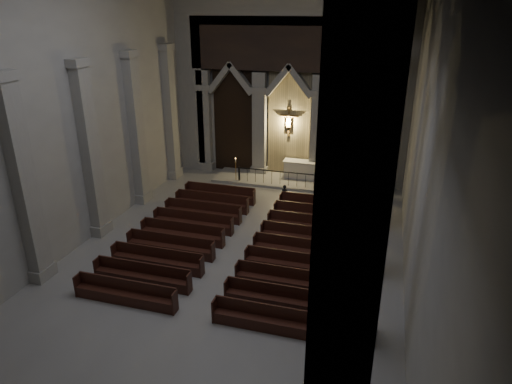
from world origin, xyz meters
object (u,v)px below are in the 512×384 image
candle_stand_right (320,186)px  worshipper (284,195)px  altar_rail (280,176)px  pews (239,243)px  candle_stand_left (236,175)px  altar (301,169)px

candle_stand_right → worshipper: candle_stand_right is taller
altar_rail → pews: 7.84m
altar_rail → worshipper: bearing=-71.5°
candle_stand_left → pews: bearing=-70.6°
candle_stand_right → pews: bearing=-107.1°
candle_stand_right → worshipper: (-1.58, -2.46, 0.22)m
altar_rail → worshipper: 2.62m
candle_stand_right → pews: 8.18m
altar → altar_rail: bearing=-120.6°
candle_stand_right → candle_stand_left: bearing=179.2°
altar → worshipper: bearing=-91.3°
altar → pews: bearing=-95.6°
pews → worshipper: bearing=81.2°
altar → candle_stand_right: bearing=-46.7°
altar_rail → pews: bearing=-90.0°
pews → worshipper: 5.42m
pews → worshipper: (0.83, 5.35, 0.27)m
altar → candle_stand_right: (1.49, -1.58, -0.35)m
altar → candle_stand_right: candle_stand_right is taller
candle_stand_left → worshipper: candle_stand_left is taller
pews → candle_stand_right: bearing=72.9°
pews → altar_rail: bearing=90.0°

